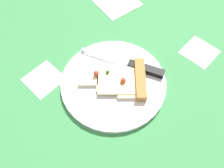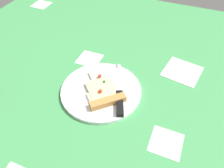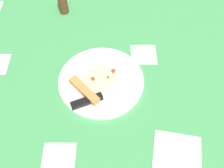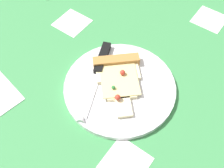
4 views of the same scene
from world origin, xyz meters
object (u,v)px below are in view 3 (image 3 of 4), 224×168
(plate, at_px, (101,81))
(napkin, at_px, (177,155))
(knife, at_px, (101,96))
(pepper_shaker, at_px, (63,5))
(pizza_slice, at_px, (95,83))

(plate, bearing_deg, napkin, -48.88)
(plate, height_order, napkin, plate)
(knife, relative_size, pepper_shaker, 3.33)
(knife, bearing_deg, pepper_shaker, 178.79)
(pepper_shaker, bearing_deg, napkin, -57.87)
(plate, relative_size, pepper_shaker, 4.03)
(pizza_slice, bearing_deg, plate, 90.20)
(plate, relative_size, pizza_slice, 1.55)
(knife, distance_m, pepper_shaker, 0.45)
(knife, xyz_separation_m, napkin, (0.21, -0.18, -0.02))
(pepper_shaker, xyz_separation_m, napkin, (0.37, -0.59, -0.03))
(plate, bearing_deg, pepper_shaker, 114.49)
(plate, bearing_deg, knife, -88.88)
(napkin, bearing_deg, pizza_slice, 135.64)
(pizza_slice, height_order, knife, pizza_slice)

